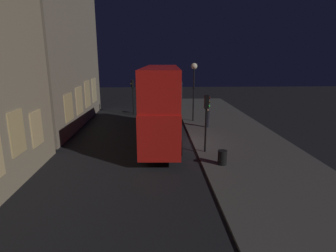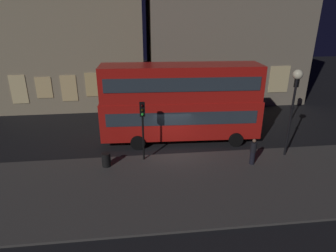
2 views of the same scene
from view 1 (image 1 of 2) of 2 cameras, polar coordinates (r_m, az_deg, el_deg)
The scene contains 9 objects.
ground_plane at distance 20.19m, azimuth 3.79°, elevation -3.78°, with size 80.00×80.00×0.00m, color black.
sidewalk_slab at distance 21.01m, azimuth 14.93°, elevation -3.36°, with size 44.00×7.19×0.12m, color #423F3D.
building_plain_facade at distance 28.71m, azimuth -28.32°, elevation 18.49°, with size 15.44×10.11×18.37m.
double_decker_bus at distance 20.08m, azimuth -1.42°, elevation 5.13°, with size 11.29×3.12×5.54m.
traffic_light_near_kerb at distance 17.70m, azimuth 8.03°, elevation 3.01°, with size 0.32×0.36×3.75m.
traffic_light_far_side at distance 30.23m, azimuth -7.37°, elevation 7.48°, with size 0.38×0.39×3.85m.
street_lamp at distance 26.54m, azimuth 5.43°, elevation 10.31°, with size 0.59×0.59×5.57m.
pedestrian at distance 24.63m, azimuth 8.20°, elevation 1.71°, with size 0.38×0.38×1.67m.
litter_bin at distance 16.30m, azimuth 11.23°, elevation -6.45°, with size 0.53×0.53×0.85m, color black.
Camera 1 is at (-19.10, 2.20, 6.18)m, focal length 29.28 mm.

